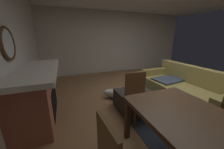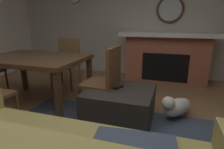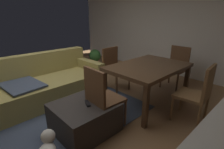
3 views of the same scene
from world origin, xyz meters
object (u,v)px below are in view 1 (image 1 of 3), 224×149
(fireplace, at_px, (37,94))
(dining_table, at_px, (190,122))
(ottoman_coffee_table, at_px, (136,102))
(tv_remote, at_px, (135,93))
(couch, at_px, (183,89))
(dining_chair_west, at_px, (138,94))
(small_dog, at_px, (114,92))
(round_wall_mirror, at_px, (8,44))

(fireplace, distance_m, dining_table, 2.58)
(ottoman_coffee_table, xyz_separation_m, tv_remote, (0.03, -0.04, 0.22))
(couch, height_order, dining_chair_west, dining_chair_west)
(fireplace, xyz_separation_m, tv_remote, (0.49, 1.91, -0.09))
(fireplace, relative_size, tv_remote, 11.67)
(ottoman_coffee_table, relative_size, small_dog, 1.56)
(ottoman_coffee_table, bearing_deg, couch, 89.21)
(couch, bearing_deg, fireplace, -98.13)
(fireplace, distance_m, dining_chair_west, 1.97)
(tv_remote, distance_m, dining_chair_west, 0.22)
(fireplace, relative_size, round_wall_mirror, 3.28)
(small_dog, bearing_deg, couch, 66.72)
(round_wall_mirror, distance_m, dining_table, 2.91)
(small_dog, bearing_deg, dining_chair_west, 9.41)
(fireplace, height_order, dining_table, fireplace)
(couch, height_order, tv_remote, couch)
(dining_chair_west, bearing_deg, couch, 97.77)
(fireplace, relative_size, dining_chair_west, 2.01)
(round_wall_mirror, distance_m, dining_chair_west, 2.43)
(couch, relative_size, dining_table, 1.52)
(tv_remote, bearing_deg, couch, 113.19)
(tv_remote, distance_m, dining_table, 1.33)
(round_wall_mirror, xyz_separation_m, tv_remote, (0.49, 2.20, -1.05))
(couch, xyz_separation_m, dining_chair_west, (0.20, -1.49, 0.22))
(dining_table, relative_size, small_dog, 2.80)
(tv_remote, height_order, dining_table, dining_table)
(dining_chair_west, bearing_deg, tv_remote, 159.51)
(ottoman_coffee_table, bearing_deg, small_dog, -159.16)
(tv_remote, xyz_separation_m, dining_table, (1.31, -0.07, 0.22))
(round_wall_mirror, distance_m, tv_remote, 2.49)
(dining_chair_west, relative_size, small_dog, 1.78)
(dining_table, height_order, small_dog, dining_table)
(ottoman_coffee_table, bearing_deg, dining_chair_west, -26.48)
(fireplace, height_order, tv_remote, fireplace)
(couch, height_order, ottoman_coffee_table, couch)
(round_wall_mirror, xyz_separation_m, ottoman_coffee_table, (0.46, 2.24, -1.27))
(ottoman_coffee_table, bearing_deg, round_wall_mirror, -101.53)
(couch, distance_m, dining_table, 2.03)
(fireplace, relative_size, ottoman_coffee_table, 2.30)
(couch, xyz_separation_m, ottoman_coffee_table, (-0.02, -1.38, -0.09))
(couch, height_order, dining_table, couch)
(ottoman_coffee_table, height_order, dining_chair_west, dining_chair_west)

